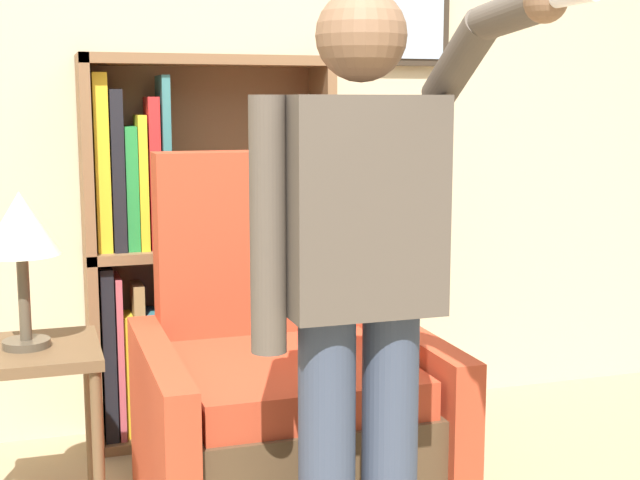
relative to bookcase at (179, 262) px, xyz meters
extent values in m
cube|color=beige|center=(0.18, 0.16, 0.66)|extent=(8.00, 0.06, 2.80)
cube|color=#33281E|center=(1.04, 0.11, 1.06)|extent=(0.41, 0.04, 0.50)
cube|color=#9EB2C6|center=(1.04, 0.09, 1.06)|extent=(0.35, 0.01, 0.44)
cube|color=brown|center=(-0.36, -0.02, 0.05)|extent=(0.04, 0.28, 1.58)
cube|color=brown|center=(0.61, -0.02, 0.05)|extent=(0.04, 0.28, 1.58)
cube|color=brown|center=(0.13, 0.12, 0.05)|extent=(1.01, 0.01, 1.58)
cube|color=brown|center=(0.13, -0.02, -0.72)|extent=(1.01, 0.28, 0.04)
cube|color=brown|center=(0.13, -0.02, 0.05)|extent=(1.01, 0.28, 0.04)
cube|color=brown|center=(0.13, -0.02, 0.81)|extent=(1.01, 0.28, 0.04)
cube|color=black|center=(-0.30, -0.02, -0.35)|extent=(0.05, 0.21, 0.71)
cube|color=#BC4C56|center=(-0.26, -0.02, -0.37)|extent=(0.03, 0.21, 0.66)
cube|color=gold|center=(-0.22, -0.02, -0.45)|extent=(0.04, 0.16, 0.50)
cube|color=#9E7A47|center=(-0.18, -0.02, -0.39)|extent=(0.04, 0.16, 0.63)
cube|color=#337070|center=(-0.12, -0.02, -0.45)|extent=(0.05, 0.23, 0.50)
cube|color=purple|center=(-0.07, -0.02, -0.35)|extent=(0.05, 0.23, 0.70)
cube|color=#BC4C56|center=(-0.01, -0.02, -0.48)|extent=(0.04, 0.23, 0.45)
cube|color=gold|center=(-0.30, -0.02, 0.41)|extent=(0.06, 0.16, 0.70)
cube|color=black|center=(-0.24, -0.02, 0.38)|extent=(0.05, 0.19, 0.63)
cube|color=#238438|center=(-0.19, -0.02, 0.31)|extent=(0.05, 0.16, 0.49)
cube|color=gold|center=(-0.15, -0.02, 0.33)|extent=(0.03, 0.18, 0.53)
cube|color=red|center=(-0.10, -0.02, 0.37)|extent=(0.04, 0.17, 0.60)
cube|color=#337070|center=(-0.05, -0.02, 0.41)|extent=(0.03, 0.21, 0.69)
cube|color=#4C3823|center=(0.22, -0.85, -0.52)|extent=(0.76, 0.85, 0.44)
cube|color=#B23D23|center=(0.22, -0.89, -0.24)|extent=(0.72, 0.73, 0.12)
cube|color=#B23D23|center=(0.22, -0.47, -0.02)|extent=(0.76, 0.16, 1.00)
cube|color=#B23D23|center=(-0.21, -0.85, -0.43)|extent=(0.10, 0.93, 0.62)
cube|color=#B23D23|center=(0.65, -0.85, -0.43)|extent=(0.10, 0.93, 0.62)
cylinder|color=#384256|center=(0.14, -1.51, -0.31)|extent=(0.15, 0.15, 0.86)
cylinder|color=#384256|center=(0.31, -1.51, -0.31)|extent=(0.15, 0.15, 0.86)
cube|color=#51473D|center=(0.23, -1.51, 0.39)|extent=(0.39, 0.24, 0.55)
sphere|color=brown|center=(0.23, -1.51, 0.81)|extent=(0.23, 0.23, 0.23)
cylinder|color=#51473D|center=(-0.02, -1.51, 0.35)|extent=(0.09, 0.09, 0.64)
cylinder|color=#51473D|center=(0.44, -1.62, 0.75)|extent=(0.09, 0.28, 0.23)
cylinder|color=#51473D|center=(0.44, -1.87, 0.84)|extent=(0.08, 0.27, 0.10)
sphere|color=brown|center=(0.44, -2.00, 0.85)|extent=(0.09, 0.09, 0.09)
cube|color=brown|center=(-0.60, -0.73, -0.13)|extent=(0.45, 0.45, 0.04)
cylinder|color=brown|center=(-0.41, -0.92, -0.45)|extent=(0.04, 0.04, 0.59)
cylinder|color=brown|center=(-0.41, -0.53, -0.45)|extent=(0.04, 0.04, 0.59)
cylinder|color=#4C4233|center=(-0.60, -0.73, -0.10)|extent=(0.15, 0.15, 0.02)
cylinder|color=#4C4233|center=(-0.60, -0.73, 0.05)|extent=(0.04, 0.04, 0.27)
cone|color=beige|center=(-0.60, -0.73, 0.28)|extent=(0.24, 0.24, 0.20)
camera|label=1|loc=(-0.56, -3.60, 0.65)|focal=50.00mm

